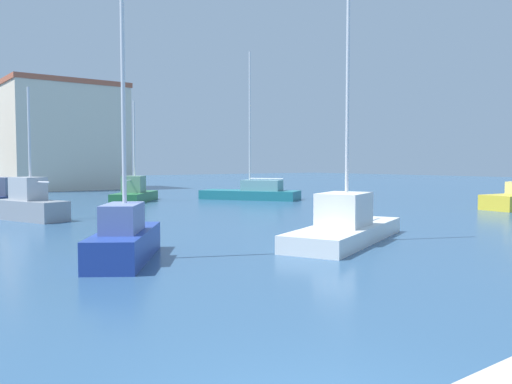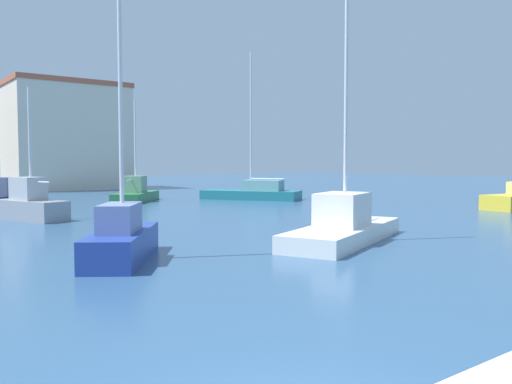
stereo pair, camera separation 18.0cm
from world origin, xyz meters
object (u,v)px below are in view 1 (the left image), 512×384
object	(u,v)px
sailboat_green_distant_north	(135,193)
sailboat_grey_mid_harbor	(30,204)
sailboat_blue_near_pier	(125,238)
sailboat_teal_far_left	(252,192)
sailboat_white_behind_lamppost	(346,225)
motorboat_navy_far_right	(4,197)

from	to	relation	value
sailboat_green_distant_north	sailboat_grey_mid_harbor	distance (m)	12.32
sailboat_green_distant_north	sailboat_blue_near_pier	bearing A→B (deg)	-115.02
sailboat_teal_far_left	sailboat_green_distant_north	xyz separation A→B (m)	(-7.91, 3.53, 0.04)
sailboat_green_distant_north	sailboat_grey_mid_harbor	bearing A→B (deg)	-137.92
sailboat_blue_near_pier	sailboat_grey_mid_harbor	distance (m)	12.71
sailboat_white_behind_lamppost	motorboat_navy_far_right	distance (m)	23.94
sailboat_teal_far_left	motorboat_navy_far_right	bearing A→B (deg)	165.37
sailboat_green_distant_north	motorboat_navy_far_right	xyz separation A→B (m)	(-8.47, 0.74, 0.03)
sailboat_green_distant_north	sailboat_teal_far_left	bearing A→B (deg)	-24.06
sailboat_teal_far_left	sailboat_grey_mid_harbor	bearing A→B (deg)	-164.52
sailboat_white_behind_lamppost	sailboat_grey_mid_harbor	xyz separation A→B (m)	(-7.01, 14.09, 0.19)
sailboat_teal_far_left	sailboat_blue_near_pier	bearing A→B (deg)	-135.44
sailboat_teal_far_left	sailboat_blue_near_pier	distance (m)	24.82
motorboat_navy_far_right	sailboat_white_behind_lamppost	bearing A→B (deg)	-74.65
sailboat_blue_near_pier	sailboat_grey_mid_harbor	xyz separation A→B (m)	(0.64, 12.69, 0.13)
sailboat_white_behind_lamppost	sailboat_teal_far_left	bearing A→B (deg)	61.89
sailboat_white_behind_lamppost	sailboat_blue_near_pier	bearing A→B (deg)	169.68
motorboat_navy_far_right	sailboat_grey_mid_harbor	bearing A→B (deg)	-94.28
sailboat_green_distant_north	sailboat_grey_mid_harbor	size ratio (longest dim) A/B	1.12
sailboat_blue_near_pier	sailboat_grey_mid_harbor	size ratio (longest dim) A/B	1.23
sailboat_blue_near_pier	sailboat_green_distant_north	bearing A→B (deg)	64.98
sailboat_teal_far_left	sailboat_white_behind_lamppost	distance (m)	21.32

